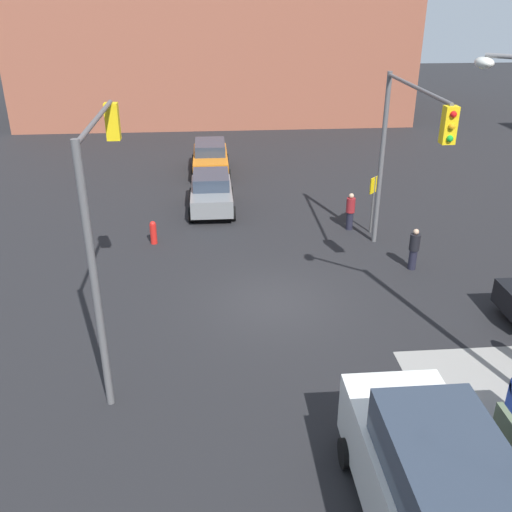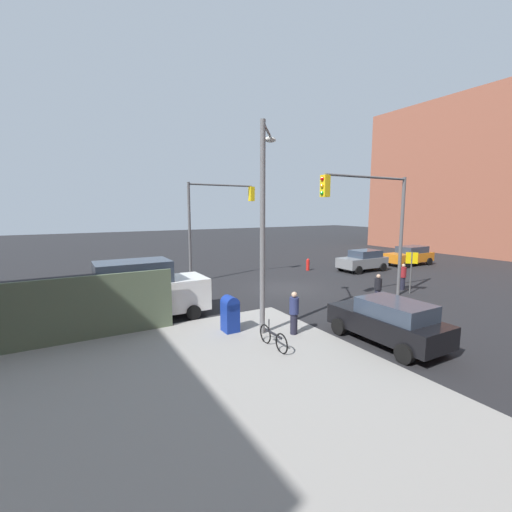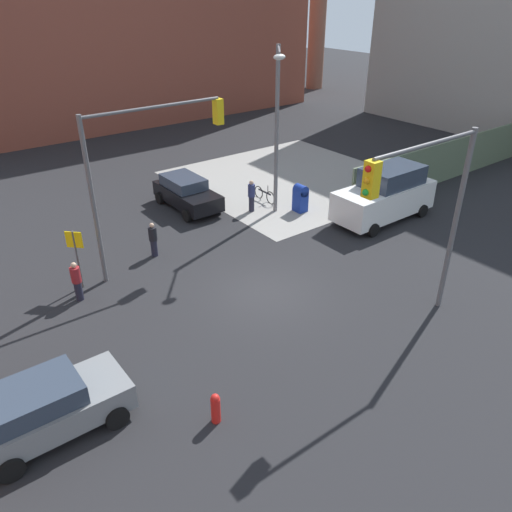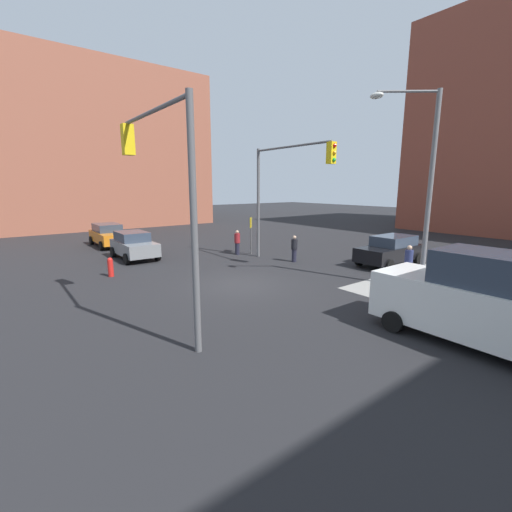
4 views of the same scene
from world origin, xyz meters
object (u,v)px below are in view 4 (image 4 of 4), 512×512
(traffic_signal_se_corner, at_px, (162,176))
(pedestrian_waiting, at_px, (294,248))
(pedestrian_crossing, at_px, (237,242))
(pedestrian_walking_north, at_px, (408,263))
(traffic_signal_nw_corner, at_px, (284,180))
(bicycle_leaning_on_fence, at_px, (446,278))
(sedan_black, at_px, (391,250))
(mailbox_blue, at_px, (437,279))
(fire_hydrant, at_px, (110,267))
(coupe_orange, at_px, (108,235))
(coupe_gray, at_px, (134,245))
(van_white_delivery, at_px, (484,301))
(street_lamp_corner, at_px, (422,176))

(traffic_signal_se_corner, distance_m, pedestrian_waiting, 11.40)
(pedestrian_crossing, bearing_deg, pedestrian_walking_north, -27.20)
(traffic_signal_nw_corner, relative_size, bicycle_leaning_on_fence, 3.71)
(sedan_black, bearing_deg, pedestrian_walking_north, -45.59)
(mailbox_blue, xyz_separation_m, fire_hydrant, (-11.20, -9.20, -0.28))
(coupe_orange, bearing_deg, fire_hydrant, -14.12)
(bicycle_leaning_on_fence, bearing_deg, pedestrian_crossing, -163.41)
(mailbox_blue, bearing_deg, pedestrian_waiting, 178.60)
(coupe_gray, height_order, bicycle_leaning_on_fence, coupe_gray)
(mailbox_blue, xyz_separation_m, van_white_delivery, (2.68, -3.20, 0.52))
(sedan_black, distance_m, van_white_delivery, 10.05)
(sedan_black, height_order, pedestrian_waiting, sedan_black)
(traffic_signal_se_corner, height_order, coupe_orange, traffic_signal_se_corner)
(traffic_signal_nw_corner, xyz_separation_m, sedan_black, (4.04, 4.43, -3.81))
(traffic_signal_se_corner, xyz_separation_m, pedestrian_walking_north, (1.57, 11.00, -3.73))
(coupe_orange, relative_size, pedestrian_crossing, 2.79)
(pedestrian_waiting, relative_size, bicycle_leaning_on_fence, 0.88)
(coupe_orange, xyz_separation_m, sedan_black, (16.06, 10.81, -0.00))
(fire_hydrant, height_order, coupe_gray, coupe_gray)
(fire_hydrant, bearing_deg, bicycle_leaning_on_fence, 47.07)
(street_lamp_corner, bearing_deg, coupe_orange, -158.98)
(fire_hydrant, distance_m, coupe_gray, 4.27)
(mailbox_blue, xyz_separation_m, sedan_black, (-4.38, 3.93, 0.08))
(coupe_gray, xyz_separation_m, pedestrian_waiting, (6.57, 7.08, -0.05))
(traffic_signal_nw_corner, height_order, coupe_gray, traffic_signal_nw_corner)
(mailbox_blue, height_order, coupe_orange, coupe_orange)
(fire_hydrant, bearing_deg, pedestrian_waiting, 72.30)
(traffic_signal_nw_corner, relative_size, fire_hydrant, 6.91)
(traffic_signal_nw_corner, xyz_separation_m, pedestrian_walking_north, (6.42, 2.00, -3.79))
(coupe_gray, xyz_separation_m, pedestrian_walking_north, (12.77, 8.38, 0.03))
(street_lamp_corner, xyz_separation_m, fire_hydrant, (-9.97, -9.71, -4.22))
(street_lamp_corner, relative_size, pedestrian_waiting, 5.19)
(street_lamp_corner, height_order, bicycle_leaning_on_fence, street_lamp_corner)
(traffic_signal_se_corner, height_order, pedestrian_crossing, traffic_signal_se_corner)
(fire_hydrant, relative_size, coupe_gray, 0.24)
(coupe_orange, relative_size, van_white_delivery, 0.81)
(fire_hydrant, bearing_deg, traffic_signal_nw_corner, 72.30)
(traffic_signal_se_corner, distance_m, pedestrian_walking_north, 11.72)
(traffic_signal_nw_corner, xyz_separation_m, fire_hydrant, (-2.78, -8.70, -4.17))
(street_lamp_corner, height_order, pedestrian_walking_north, street_lamp_corner)
(coupe_gray, bearing_deg, sedan_black, 46.15)
(pedestrian_walking_north, xyz_separation_m, bicycle_leaning_on_fence, (1.40, 0.70, -0.52))
(pedestrian_walking_north, bearing_deg, pedestrian_waiting, -83.37)
(pedestrian_waiting, bearing_deg, fire_hydrant, -125.42)
(mailbox_blue, xyz_separation_m, coupe_orange, (-20.45, -6.87, 0.08))
(traffic_signal_nw_corner, bearing_deg, bicycle_leaning_on_fence, 19.02)
(coupe_gray, bearing_deg, fire_hydrant, -32.97)
(mailbox_blue, bearing_deg, coupe_orange, -161.42)
(traffic_signal_se_corner, xyz_separation_m, pedestrian_waiting, (-4.63, 9.70, -3.80))
(coupe_gray, distance_m, sedan_black, 15.00)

